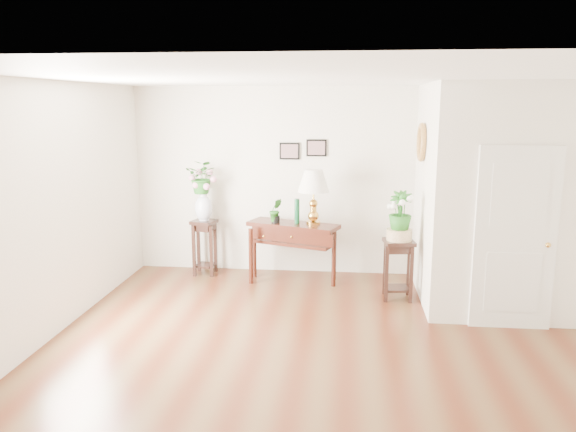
# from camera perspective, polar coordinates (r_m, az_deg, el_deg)

# --- Properties ---
(floor) EXTENTS (6.00, 5.50, 0.02)m
(floor) POSITION_cam_1_polar(r_m,az_deg,el_deg) (6.14, 3.68, -13.18)
(floor) COLOR #53371E
(floor) RESTS_ON ground
(ceiling) EXTENTS (6.00, 5.50, 0.02)m
(ceiling) POSITION_cam_1_polar(r_m,az_deg,el_deg) (5.59, 4.05, 13.93)
(ceiling) COLOR white
(ceiling) RESTS_ON ground
(wall_back) EXTENTS (6.00, 0.02, 2.80)m
(wall_back) POSITION_cam_1_polar(r_m,az_deg,el_deg) (8.41, 4.59, 3.51)
(wall_back) COLOR silver
(wall_back) RESTS_ON ground
(wall_front) EXTENTS (6.00, 0.02, 2.80)m
(wall_front) POSITION_cam_1_polar(r_m,az_deg,el_deg) (3.06, 1.82, -10.70)
(wall_front) COLOR silver
(wall_front) RESTS_ON ground
(wall_left) EXTENTS (0.02, 5.50, 2.80)m
(wall_left) POSITION_cam_1_polar(r_m,az_deg,el_deg) (6.54, -23.44, 0.31)
(wall_left) COLOR silver
(wall_left) RESTS_ON ground
(partition) EXTENTS (1.80, 1.95, 2.80)m
(partition) POSITION_cam_1_polar(r_m,az_deg,el_deg) (7.68, 20.25, 2.08)
(partition) COLOR silver
(partition) RESTS_ON floor
(door) EXTENTS (0.90, 0.05, 2.10)m
(door) POSITION_cam_1_polar(r_m,az_deg,el_deg) (6.80, 22.07, -2.20)
(door) COLOR silver
(door) RESTS_ON floor
(art_print_left) EXTENTS (0.30, 0.02, 0.25)m
(art_print_left) POSITION_cam_1_polar(r_m,az_deg,el_deg) (8.38, 0.16, 6.61)
(art_print_left) COLOR black
(art_print_left) RESTS_ON wall_back
(art_print_right) EXTENTS (0.30, 0.02, 0.25)m
(art_print_right) POSITION_cam_1_polar(r_m,az_deg,el_deg) (8.35, 2.91, 6.92)
(art_print_right) COLOR black
(art_print_right) RESTS_ON wall_back
(wall_ornament) EXTENTS (0.07, 0.51, 0.51)m
(wall_ornament) POSITION_cam_1_polar(r_m,az_deg,el_deg) (7.56, 13.39, 7.30)
(wall_ornament) COLOR #B67E4A
(wall_ornament) RESTS_ON partition
(console_table) EXTENTS (1.37, 0.85, 0.87)m
(console_table) POSITION_cam_1_polar(r_m,az_deg,el_deg) (8.11, 0.51, -3.72)
(console_table) COLOR #3D160C
(console_table) RESTS_ON floor
(table_lamp) EXTENTS (0.47, 0.47, 0.78)m
(table_lamp) POSITION_cam_1_polar(r_m,az_deg,el_deg) (7.92, 2.60, 1.71)
(table_lamp) COLOR #BE8C35
(table_lamp) RESTS_ON console_table
(green_vase) EXTENTS (0.09, 0.09, 0.35)m
(green_vase) POSITION_cam_1_polar(r_m,az_deg,el_deg) (7.97, 0.92, 0.46)
(green_vase) COLOR #0D4224
(green_vase) RESTS_ON console_table
(potted_plant) EXTENTS (0.22, 0.21, 0.33)m
(potted_plant) POSITION_cam_1_polar(r_m,az_deg,el_deg) (8.00, -1.27, 0.48)
(potted_plant) COLOR #20601B
(potted_plant) RESTS_ON console_table
(plant_stand_a) EXTENTS (0.39, 0.39, 0.83)m
(plant_stand_a) POSITION_cam_1_polar(r_m,az_deg,el_deg) (8.56, -8.46, -3.16)
(plant_stand_a) COLOR black
(plant_stand_a) RESTS_ON floor
(porcelain_vase) EXTENTS (0.28, 0.28, 0.45)m
(porcelain_vase) POSITION_cam_1_polar(r_m,az_deg,el_deg) (8.42, -8.59, 1.07)
(porcelain_vase) COLOR silver
(porcelain_vase) RESTS_ON plant_stand_a
(lily_arrangement) EXTENTS (0.51, 0.46, 0.50)m
(lily_arrangement) POSITION_cam_1_polar(r_m,az_deg,el_deg) (8.36, -8.67, 3.93)
(lily_arrangement) COLOR #20601B
(lily_arrangement) RESTS_ON porcelain_vase
(plant_stand_b) EXTENTS (0.42, 0.42, 0.80)m
(plant_stand_b) POSITION_cam_1_polar(r_m,az_deg,el_deg) (7.57, 11.10, -5.35)
(plant_stand_b) COLOR black
(plant_stand_b) RESTS_ON floor
(ceramic_bowl) EXTENTS (0.40, 0.40, 0.15)m
(ceramic_bowl) POSITION_cam_1_polar(r_m,az_deg,el_deg) (7.44, 11.24, -1.82)
(ceramic_bowl) COLOR beige
(ceramic_bowl) RESTS_ON plant_stand_b
(narcissus) EXTENTS (0.32, 0.32, 0.53)m
(narcissus) POSITION_cam_1_polar(r_m,az_deg,el_deg) (7.38, 11.33, 0.48)
(narcissus) COLOR #20601B
(narcissus) RESTS_ON ceramic_bowl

